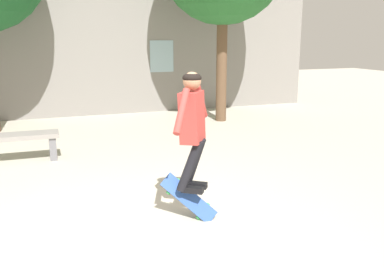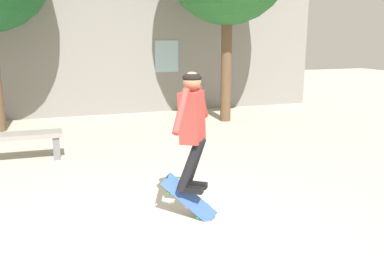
% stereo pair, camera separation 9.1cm
% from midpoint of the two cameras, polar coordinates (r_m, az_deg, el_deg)
% --- Properties ---
extents(ground_plane, '(40.00, 40.00, 0.00)m').
position_cam_midpoint_polar(ground_plane, '(4.90, -5.60, -13.13)').
color(ground_plane, beige).
extents(building_backdrop, '(15.00, 0.52, 5.37)m').
position_cam_midpoint_polar(building_backdrop, '(12.33, -15.74, 13.36)').
color(building_backdrop, gray).
rests_on(building_backdrop, ground_plane).
extents(park_bench, '(1.58, 0.48, 0.50)m').
position_cam_midpoint_polar(park_bench, '(8.16, -23.12, -0.64)').
color(park_bench, gray).
rests_on(park_bench, ground_plane).
extents(skater, '(0.78, 0.98, 1.41)m').
position_cam_midpoint_polar(skater, '(4.96, -0.51, 2.06)').
color(skater, '#B23833').
extents(skateboard_flipping, '(0.66, 0.35, 0.62)m').
position_cam_midpoint_polar(skateboard_flipping, '(5.22, -0.92, -8.21)').
color(skateboard_flipping, '#2D519E').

